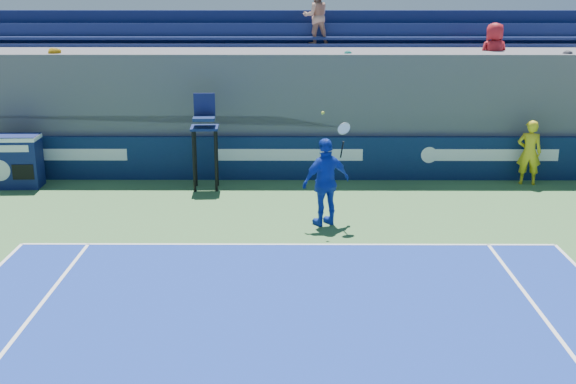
{
  "coord_description": "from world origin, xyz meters",
  "views": [
    {
      "loc": [
        0.06,
        -2.06,
        5.14
      ],
      "look_at": [
        0.0,
        11.5,
        1.25
      ],
      "focal_mm": 45.0,
      "sensor_mm": 36.0,
      "label": 1
    }
  ],
  "objects_px": {
    "match_clock": "(15,160)",
    "umpire_chair": "(205,131)",
    "ball_person": "(529,152)",
    "tennis_player": "(326,182)"
  },
  "relations": [
    {
      "from": "match_clock",
      "to": "umpire_chair",
      "type": "xyz_separation_m",
      "value": [
        5.02,
        -0.12,
        0.79
      ]
    },
    {
      "from": "ball_person",
      "to": "tennis_player",
      "type": "relative_size",
      "value": 0.68
    },
    {
      "from": "tennis_player",
      "to": "umpire_chair",
      "type": "bearing_deg",
      "value": 135.12
    },
    {
      "from": "ball_person",
      "to": "tennis_player",
      "type": "distance_m",
      "value": 6.53
    },
    {
      "from": "ball_person",
      "to": "tennis_player",
      "type": "bearing_deg",
      "value": 43.06
    },
    {
      "from": "ball_person",
      "to": "umpire_chair",
      "type": "xyz_separation_m",
      "value": [
        -8.54,
        -0.46,
        0.65
      ]
    },
    {
      "from": "ball_person",
      "to": "match_clock",
      "type": "relative_size",
      "value": 1.24
    },
    {
      "from": "umpire_chair",
      "to": "tennis_player",
      "type": "bearing_deg",
      "value": -44.88
    },
    {
      "from": "ball_person",
      "to": "match_clock",
      "type": "bearing_deg",
      "value": 12.72
    },
    {
      "from": "umpire_chair",
      "to": "tennis_player",
      "type": "distance_m",
      "value": 4.26
    }
  ]
}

